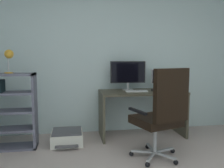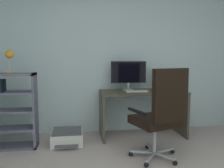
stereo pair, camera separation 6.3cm
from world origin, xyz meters
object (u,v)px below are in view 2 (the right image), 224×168
Objects in this scene: monitor_secondary at (164,78)px; keyboard at (137,91)px; desk at (142,103)px; office_chair at (161,113)px; desk_lamp at (10,56)px; monitor_main at (129,73)px; bookshelf at (1,110)px; computer_mouse at (155,90)px; printer at (67,137)px.

keyboard is at bearing -158.69° from monitor_secondary.
office_chair reaches higher than desk.
desk_lamp reaches higher than desk.
monitor_main is 0.55× the size of bookshelf.
desk is at bearing 149.07° from computer_mouse.
printer is (-1.61, -0.30, -0.84)m from monitor_secondary.
monitor_secondary is (0.62, 0.00, -0.09)m from monitor_main.
monitor_main is at bearing 11.56° from desk_lamp.
monitor_main reaches higher than desk.
desk is at bearing 36.73° from keyboard.
computer_mouse is 2.29m from bookshelf.
desk is 1.27× the size of bookshelf.
monitor_main is 1.80m from desk_lamp.
computer_mouse is at bearing 75.92° from office_chair.
monitor_secondary is at bearing 10.71° from printer.
keyboard is 0.29× the size of office_chair.
monitor_secondary is 0.78× the size of printer.
office_chair is at bearing -21.36° from desk_lamp.
monitor_secondary reaches higher than keyboard.
monitor_main is (-0.20, 0.13, 0.49)m from desk.
computer_mouse is 0.19× the size of printer.
computer_mouse is (0.39, -0.19, -0.27)m from monitor_main.
keyboard is 1.05× the size of desk_lamp.
monitor_secondary is 1.84m from printer.
office_chair reaches higher than bookshelf.
desk is 0.54m from monitor_main.
monitor_secondary reaches higher than printer.
office_chair is at bearing -112.48° from monitor_secondary.
computer_mouse is at bearing 4.16° from bookshelf.
desk_lamp is (-2.36, -0.36, 0.36)m from monitor_secondary.
monitor_secondary is 2.56m from bookshelf.
printer is (-0.99, -0.30, -0.93)m from monitor_main.
bookshelf is at bearing -171.87° from monitor_secondary.
keyboard is 0.32× the size of bookshelf.
desk_lamp reaches higher than keyboard.
office_chair is 2.16m from desk_lamp.
desk is 1.17× the size of office_chair.
desk_lamp is (-1.74, -0.36, 0.27)m from monitor_main.
desk is 3.97× the size of keyboard.
computer_mouse is 2.21m from desk_lamp.
computer_mouse reaches higher than printer.
keyboard is 0.91m from office_chair.
printer is (-1.38, -0.11, -0.66)m from computer_mouse.
desk reaches higher than printer.
desk_lamp is at bearing 158.64° from office_chair.
printer is (0.89, 0.05, -0.45)m from bookshelf.
monitor_main is at bearing 17.02° from printer.
office_chair is 1.49m from printer.
bookshelf is (-1.98, -0.15, -0.21)m from keyboard.
keyboard is at bearing -146.55° from desk.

